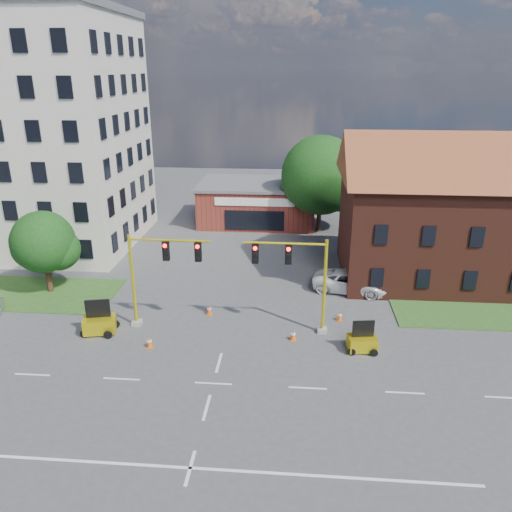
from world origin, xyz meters
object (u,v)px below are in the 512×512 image
at_px(signal_mast_west, 158,270).
at_px(signal_mast_east, 298,274).
at_px(trailer_west, 100,323).
at_px(trailer_east, 362,342).
at_px(pickup_white, 351,282).

distance_m(signal_mast_west, signal_mast_east, 8.71).
bearing_deg(trailer_west, signal_mast_east, -7.64).
xyz_separation_m(trailer_east, pickup_white, (0.14, 8.42, 0.19)).
height_order(signal_mast_west, signal_mast_east, same).
bearing_deg(pickup_white, trailer_east, -168.08).
relative_size(signal_mast_west, trailer_west, 2.82).
distance_m(trailer_east, pickup_white, 8.42).
bearing_deg(signal_mast_west, pickup_white, 26.73).
bearing_deg(signal_mast_west, signal_mast_east, 0.00).
bearing_deg(signal_mast_east, trailer_west, -174.46).
xyz_separation_m(signal_mast_west, signal_mast_east, (8.71, 0.00, 0.00)).
relative_size(signal_mast_east, trailer_west, 2.82).
relative_size(signal_mast_west, pickup_white, 1.10).
relative_size(signal_mast_east, pickup_white, 1.10).
bearing_deg(signal_mast_west, trailer_east, -9.04).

